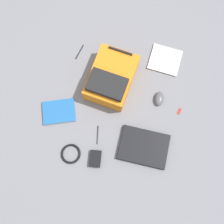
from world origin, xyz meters
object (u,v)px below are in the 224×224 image
backpack (111,78)px  book_manual (165,60)px  computer_mouse (159,99)px  power_brick (95,159)px  laptop (144,147)px  pen_black (79,52)px  usb_stick (179,111)px  pen_blue (97,135)px  cable_coil (71,154)px  book_blue (59,112)px

backpack → book_manual: backpack is taller
computer_mouse → power_brick: computer_mouse is taller
laptop → book_manual: laptop is taller
pen_black → usb_stick: size_ratio=2.87×
laptop → pen_blue: bearing=174.0°
computer_mouse → pen_black: 0.72m
book_manual → computer_mouse: 0.32m
cable_coil → pen_blue: 0.23m
book_blue → usb_stick: bearing=9.1°
laptop → pen_blue: 0.34m
book_blue → cable_coil: (0.14, -0.29, -0.00)m
power_brick → pen_black: size_ratio=0.87×
pen_blue → pen_black: bearing=111.6°
book_blue → pen_black: size_ratio=2.06×
computer_mouse → pen_black: size_ratio=0.82×
pen_black → book_blue: bearing=-96.6°
book_manual → computer_mouse: (-0.01, -0.32, 0.01)m
computer_mouse → power_brick: (-0.39, -0.50, -0.00)m
book_manual → pen_black: bearing=-177.4°
backpack → computer_mouse: 0.38m
book_manual → pen_blue: bearing=-122.6°
laptop → power_brick: size_ratio=3.10×
laptop → computer_mouse: 0.37m
backpack → laptop: bearing=-56.1°
book_blue → power_brick: bearing=-42.6°
laptop → computer_mouse: computer_mouse is taller
laptop → book_manual: bearing=83.3°
book_manual → pen_black: 0.67m
power_brick → pen_black: 0.83m
pen_black → pen_blue: same height
laptop → computer_mouse: (0.07, 0.37, 0.00)m
computer_mouse → power_brick: bearing=-128.2°
laptop → book_manual: size_ratio=1.40×
usb_stick → laptop: bearing=-127.3°
book_blue → computer_mouse: bearing=16.2°
backpack → computer_mouse: (0.37, -0.08, -0.06)m
laptop → pen_black: bearing=131.6°
backpack → book_blue: size_ratio=1.65×
cable_coil → usb_stick: size_ratio=3.01×
usb_stick → computer_mouse: bearing=157.2°
cable_coil → pen_blue: cable_coil is taller
book_manual → pen_black: book_manual is taller
backpack → laptop: size_ratio=1.26×
backpack → usb_stick: backpack is taller
pen_black → usb_stick: (0.81, -0.36, -0.00)m
book_blue → power_brick: size_ratio=2.37×
pen_blue → power_brick: bearing=-85.0°
cable_coil → usb_stick: 0.85m
power_brick → computer_mouse: bearing=52.0°
power_brick → usb_stick: (0.55, 0.43, -0.01)m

